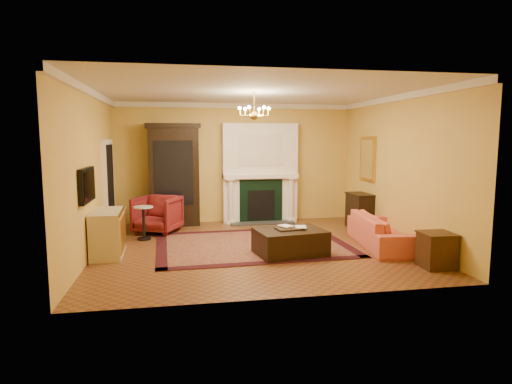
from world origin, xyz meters
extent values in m
cube|color=brown|center=(0.00, 0.00, -0.01)|extent=(6.00, 5.50, 0.02)
cube|color=silver|center=(0.00, 0.00, 3.01)|extent=(6.00, 5.50, 0.02)
cube|color=#DEB54F|center=(0.00, 2.76, 1.50)|extent=(6.00, 0.02, 3.00)
cube|color=#DEB54F|center=(0.00, -2.76, 1.50)|extent=(6.00, 0.02, 3.00)
cube|color=#DEB54F|center=(-3.01, 0.00, 1.50)|extent=(0.02, 5.50, 3.00)
cube|color=#DEB54F|center=(3.01, 0.00, 1.50)|extent=(0.02, 5.50, 3.00)
cube|color=white|center=(0.60, 2.59, 1.25)|extent=(1.90, 0.32, 2.50)
cube|color=silver|center=(0.60, 2.42, 1.85)|extent=(1.10, 0.01, 0.80)
cube|color=black|center=(0.60, 2.42, 0.55)|extent=(1.10, 0.02, 1.10)
cube|color=black|center=(0.60, 2.42, 0.45)|extent=(0.70, 0.02, 0.75)
cube|color=#333333|center=(0.60, 2.30, 0.02)|extent=(1.60, 0.50, 0.04)
cube|color=white|center=(0.60, 2.53, 1.18)|extent=(1.90, 0.44, 0.10)
cylinder|color=white|center=(-0.18, 2.41, 0.59)|extent=(0.14, 0.14, 1.18)
cylinder|color=white|center=(1.38, 2.41, 0.59)|extent=(0.14, 0.14, 1.18)
cube|color=white|center=(0.00, 2.71, 2.94)|extent=(6.00, 0.08, 0.12)
cube|color=white|center=(-2.96, 0.00, 2.94)|extent=(0.08, 5.50, 0.12)
cube|color=white|center=(2.96, 0.00, 2.94)|extent=(0.08, 5.50, 0.12)
cube|color=white|center=(-2.96, 1.70, 1.05)|extent=(0.08, 1.05, 2.10)
cube|color=black|center=(-2.92, 1.70, 1.02)|extent=(0.02, 0.85, 1.95)
cube|color=black|center=(-2.95, -0.60, 1.35)|extent=(0.08, 0.95, 0.58)
cube|color=black|center=(-2.90, -0.60, 1.35)|extent=(0.01, 0.85, 0.48)
cube|color=gold|center=(2.97, 1.40, 1.65)|extent=(0.05, 0.76, 1.05)
cube|color=white|center=(2.94, 1.40, 1.65)|extent=(0.01, 0.62, 0.90)
cylinder|color=gold|center=(0.00, 0.00, 2.80)|extent=(0.03, 0.03, 0.40)
sphere|color=gold|center=(0.00, 0.00, 2.55)|extent=(0.16, 0.16, 0.16)
sphere|color=#FFE5B2|center=(0.28, 0.00, 2.69)|extent=(0.07, 0.07, 0.07)
sphere|color=#FFE5B2|center=(0.14, 0.24, 2.69)|extent=(0.07, 0.07, 0.07)
sphere|color=#FFE5B2|center=(-0.14, 0.24, 2.69)|extent=(0.07, 0.07, 0.07)
sphere|color=#FFE5B2|center=(-0.28, 0.00, 2.69)|extent=(0.07, 0.07, 0.07)
sphere|color=#FFE5B2|center=(-0.14, -0.24, 2.69)|extent=(0.07, 0.07, 0.07)
sphere|color=#FFE5B2|center=(0.14, -0.24, 2.69)|extent=(0.07, 0.07, 0.07)
cube|color=#4A0F11|center=(-0.01, 0.18, 0.01)|extent=(3.86, 2.96, 0.02)
cube|color=black|center=(-1.56, 2.49, 1.19)|extent=(1.21, 0.60, 2.37)
imported|color=maroon|center=(-1.93, 1.67, 0.46)|extent=(1.16, 1.13, 0.92)
cylinder|color=black|center=(-2.18, 1.02, 0.02)|extent=(0.28, 0.28, 0.04)
cylinder|color=black|center=(-2.18, 1.02, 0.36)|extent=(0.06, 0.06, 0.64)
cylinder|color=white|center=(-2.18, 1.02, 0.70)|extent=(0.40, 0.40, 0.03)
cube|color=beige|center=(-2.73, -0.10, 0.41)|extent=(0.56, 1.12, 0.82)
imported|color=#E75149|center=(2.50, -0.37, 0.42)|extent=(0.89, 2.19, 0.83)
cube|color=#3A2110|center=(2.72, -1.86, 0.28)|extent=(0.50, 0.50, 0.56)
cube|color=black|center=(2.78, 1.34, 0.40)|extent=(0.45, 0.74, 0.80)
cube|color=black|center=(0.55, -0.66, 0.24)|extent=(1.33, 1.06, 0.45)
cube|color=black|center=(0.52, -0.64, 0.48)|extent=(0.49, 0.41, 0.03)
imported|color=gray|center=(0.41, -0.59, 0.63)|extent=(0.19, 0.11, 0.27)
imported|color=gray|center=(0.65, -0.64, 0.63)|extent=(0.20, 0.06, 0.27)
cylinder|color=tan|center=(0.06, 2.53, 1.28)|extent=(0.11, 0.11, 0.09)
cone|color=#103C1A|center=(0.06, 2.53, 1.49)|extent=(0.16, 0.16, 0.35)
cylinder|color=tan|center=(1.14, 2.53, 1.27)|extent=(0.10, 0.10, 0.08)
cone|color=#103C1A|center=(1.14, 2.53, 1.47)|extent=(0.15, 0.15, 0.31)
camera|label=1|loc=(-1.42, -8.09, 2.12)|focal=30.00mm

